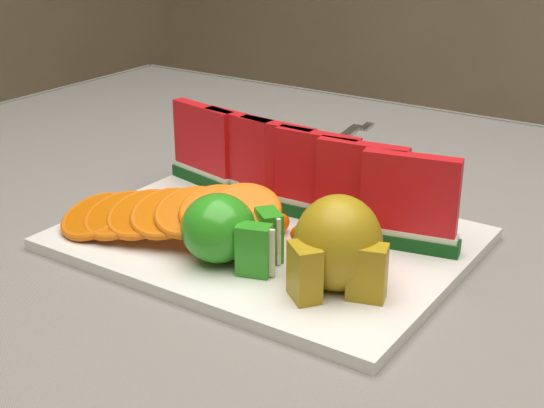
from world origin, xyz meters
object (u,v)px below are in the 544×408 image
(pear_cluster, at_px, (338,247))
(fork, at_px, (342,139))
(platter, at_px, (267,239))
(apple_cluster, at_px, (226,230))

(pear_cluster, distance_m, fork, 0.47)
(platter, distance_m, pear_cluster, 0.14)
(apple_cluster, xyz_separation_m, fork, (-0.11, 0.43, -0.04))
(platter, distance_m, apple_cluster, 0.08)
(fork, bearing_deg, pear_cluster, -61.69)
(pear_cluster, relative_size, fork, 0.56)
(fork, bearing_deg, platter, -73.06)
(pear_cluster, bearing_deg, platter, 153.45)
(platter, xyz_separation_m, pear_cluster, (0.11, -0.06, 0.04))
(platter, height_order, pear_cluster, pear_cluster)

